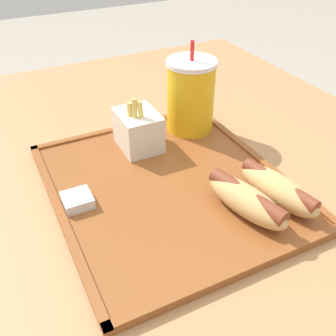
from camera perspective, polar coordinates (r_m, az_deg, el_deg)
dining_table at (r=0.93m, az=-0.30°, el=-18.60°), size 1.12×0.96×0.72m
food_tray at (r=0.63m, az=0.00°, el=-2.56°), size 0.41×0.36×0.01m
soda_cup at (r=0.75m, az=3.29°, el=10.47°), size 0.09×0.09×0.17m
hot_dog_far at (r=0.60m, az=15.71°, el=-2.89°), size 0.15×0.07×0.04m
hot_dog_near at (r=0.57m, az=11.30°, el=-4.52°), size 0.15×0.08×0.04m
fries_carton at (r=0.70m, az=-4.36°, el=5.55°), size 0.08×0.07×0.10m
sauce_cup_mayo at (r=0.60m, az=-13.02°, el=-4.51°), size 0.04×0.04×0.02m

